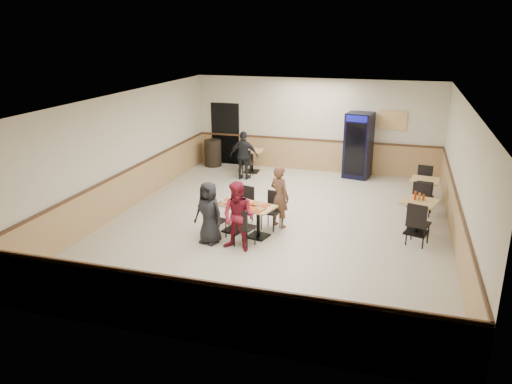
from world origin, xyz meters
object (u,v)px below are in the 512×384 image
(diner_woman_right, at_px, (238,217))
(diner_man_opposite, at_px, (279,197))
(main_table, at_px, (246,214))
(pepsi_cooler, at_px, (358,145))
(lone_diner, at_px, (244,156))
(diner_woman_left, at_px, (209,213))
(back_table, at_px, (252,157))
(side_table_near, at_px, (418,212))
(trash_bin, at_px, (213,153))
(side_table_far, at_px, (424,189))

(diner_woman_right, bearing_deg, diner_man_opposite, 82.61)
(main_table, distance_m, pepsi_cooler, 5.78)
(lone_diner, bearing_deg, diner_woman_left, 95.96)
(lone_diner, bearing_deg, back_table, -92.87)
(diner_woman_left, relative_size, diner_man_opposite, 0.93)
(side_table_near, height_order, pepsi_cooler, pepsi_cooler)
(diner_woman_left, xyz_separation_m, lone_diner, (-0.75, 4.85, 0.06))
(trash_bin, bearing_deg, lone_diner, -38.57)
(pepsi_cooler, relative_size, trash_bin, 2.27)
(diner_woman_left, height_order, pepsi_cooler, pepsi_cooler)
(diner_man_opposite, bearing_deg, diner_woman_right, 101.43)
(side_table_far, bearing_deg, trash_bin, 161.44)
(diner_man_opposite, distance_m, side_table_far, 4.10)
(diner_woman_left, xyz_separation_m, side_table_far, (4.55, 3.76, -0.19))
(lone_diner, height_order, side_table_near, lone_diner)
(diner_woman_left, height_order, diner_woman_right, diner_woman_right)
(diner_woman_right, xyz_separation_m, pepsi_cooler, (1.86, 6.27, 0.27))
(diner_woman_right, bearing_deg, trash_bin, 126.21)
(lone_diner, xyz_separation_m, side_table_near, (5.13, -3.02, -0.23))
(diner_woman_right, distance_m, pepsi_cooler, 6.55)
(lone_diner, height_order, trash_bin, lone_diner)
(diner_woman_right, relative_size, lone_diner, 1.00)
(side_table_near, bearing_deg, trash_bin, 147.54)
(diner_woman_right, distance_m, side_table_near, 4.17)
(main_table, relative_size, diner_woman_left, 1.05)
(lone_diner, relative_size, back_table, 2.03)
(side_table_near, xyz_separation_m, trash_bin, (-6.63, 4.21, -0.08))
(side_table_far, xyz_separation_m, trash_bin, (-6.79, 2.28, -0.05))
(diner_man_opposite, bearing_deg, back_table, -35.89)
(diner_man_opposite, xyz_separation_m, side_table_near, (3.14, 0.47, -0.22))
(side_table_near, relative_size, side_table_far, 1.16)
(main_table, height_order, lone_diner, lone_diner)
(side_table_far, distance_m, back_table, 5.64)
(side_table_far, distance_m, trash_bin, 7.17)
(main_table, height_order, side_table_far, side_table_far)
(diner_man_opposite, xyz_separation_m, back_table, (-1.99, 4.34, -0.25))
(side_table_far, xyz_separation_m, pepsi_cooler, (-1.95, 2.32, 0.52))
(side_table_near, bearing_deg, diner_woman_left, -157.39)
(diner_woman_left, distance_m, back_table, 5.74)
(main_table, height_order, back_table, back_table)
(diner_woman_left, bearing_deg, side_table_near, 36.40)
(side_table_far, height_order, back_table, side_table_far)
(trash_bin, bearing_deg, side_table_far, -18.56)
(diner_woman_left, relative_size, lone_diner, 0.92)
(main_table, xyz_separation_m, lone_diner, (-1.37, 4.17, 0.28))
(diner_man_opposite, relative_size, pepsi_cooler, 0.73)
(lone_diner, relative_size, side_table_far, 1.89)
(diner_man_opposite, height_order, lone_diner, lone_diner)
(side_table_near, bearing_deg, main_table, -163.02)
(diner_man_opposite, height_order, trash_bin, diner_man_opposite)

